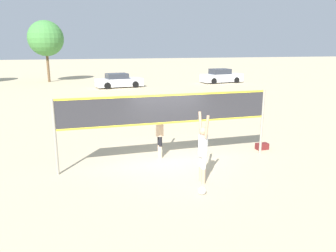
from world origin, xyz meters
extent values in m
plane|color=#C6B28C|center=(0.00, 0.00, 0.00)|extent=(200.00, 200.00, 0.00)
cylinder|color=gray|center=(-3.67, 0.00, 1.22)|extent=(0.09, 0.09, 2.43)
cylinder|color=gray|center=(3.67, 0.00, 1.22)|extent=(0.09, 0.09, 2.43)
cube|color=#2D2D33|center=(0.00, 0.00, 1.93)|extent=(7.25, 0.02, 1.01)
cube|color=yellow|center=(0.00, 0.00, 2.40)|extent=(7.25, 0.03, 0.06)
cube|color=yellow|center=(0.00, 0.00, 1.45)|extent=(7.25, 0.03, 0.06)
cylinder|color=tan|center=(0.50, -2.02, 0.24)|extent=(0.11, 0.11, 0.48)
cylinder|color=white|center=(0.50, -2.02, 0.67)|extent=(0.12, 0.12, 0.39)
cylinder|color=tan|center=(0.50, -1.82, 0.24)|extent=(0.11, 0.11, 0.48)
cylinder|color=white|center=(0.50, -1.82, 0.67)|extent=(0.12, 0.12, 0.39)
cylinder|color=white|center=(0.50, -1.92, 1.17)|extent=(0.28, 0.28, 0.61)
sphere|color=tan|center=(0.50, -1.92, 1.60)|extent=(0.24, 0.24, 0.24)
cylinder|color=tan|center=(0.50, -2.16, 1.78)|extent=(0.08, 0.22, 0.69)
cylinder|color=tan|center=(0.50, -1.68, 1.78)|extent=(0.08, 0.22, 0.69)
cylinder|color=beige|center=(-0.11, 0.77, 0.22)|extent=(0.11, 0.11, 0.45)
cylinder|color=black|center=(-0.11, 0.77, 0.63)|extent=(0.12, 0.12, 0.37)
cylinder|color=beige|center=(-0.11, 0.57, 0.22)|extent=(0.11, 0.11, 0.45)
cylinder|color=black|center=(-0.11, 0.57, 0.63)|extent=(0.12, 0.12, 0.37)
cylinder|color=beige|center=(-0.11, 0.67, 1.11)|extent=(0.28, 0.28, 0.58)
sphere|color=beige|center=(-0.11, 0.67, 1.51)|extent=(0.22, 0.22, 0.22)
cylinder|color=beige|center=(-0.11, 0.91, 1.68)|extent=(0.08, 0.21, 0.65)
cylinder|color=beige|center=(-0.11, 0.44, 1.68)|extent=(0.08, 0.21, 0.65)
sphere|color=white|center=(0.18, -2.67, 0.11)|extent=(0.22, 0.22, 0.22)
cube|color=maroon|center=(4.03, 0.44, 0.12)|extent=(0.48, 0.28, 0.25)
cube|color=silver|center=(13.24, 23.31, 0.55)|extent=(4.76, 2.09, 0.85)
cube|color=#2D333D|center=(13.01, 23.29, 1.27)|extent=(2.20, 1.75, 0.58)
cylinder|color=black|center=(14.61, 24.24, 0.32)|extent=(0.66, 0.27, 0.64)
cylinder|color=black|center=(14.73, 22.60, 0.32)|extent=(0.66, 0.27, 0.64)
cylinder|color=black|center=(11.74, 24.02, 0.32)|extent=(0.66, 0.27, 0.64)
cylinder|color=black|center=(11.87, 22.37, 0.32)|extent=(0.66, 0.27, 0.64)
cube|color=silver|center=(1.58, 22.27, 0.51)|extent=(4.72, 2.32, 0.76)
cube|color=#2D333D|center=(1.35, 22.24, 1.14)|extent=(2.23, 1.86, 0.51)
cylinder|color=black|center=(2.86, 23.28, 0.32)|extent=(0.66, 0.30, 0.64)
cylinder|color=black|center=(3.07, 21.61, 0.32)|extent=(0.66, 0.30, 0.64)
cylinder|color=black|center=(0.08, 22.93, 0.32)|extent=(0.66, 0.30, 0.64)
cylinder|color=black|center=(0.29, 21.26, 0.32)|extent=(0.66, 0.30, 0.64)
cylinder|color=brown|center=(-5.41, 29.78, 1.89)|extent=(0.28, 0.28, 3.78)
sphere|color=#42843D|center=(-5.41, 29.78, 4.86)|extent=(3.92, 3.92, 3.92)
camera|label=1|loc=(-3.10, -10.41, 3.99)|focal=35.00mm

